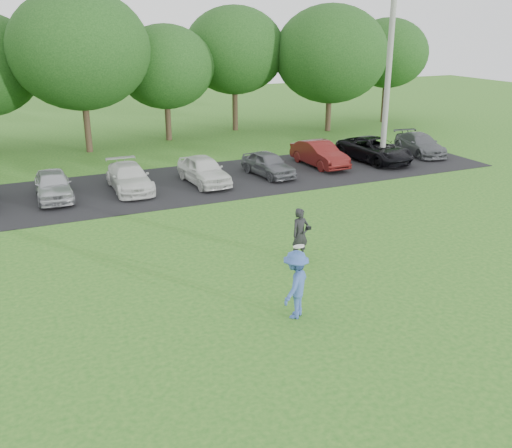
# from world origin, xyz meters

# --- Properties ---
(ground) EXTENTS (100.00, 100.00, 0.00)m
(ground) POSITION_xyz_m (0.00, 0.00, 0.00)
(ground) COLOR #26651C
(ground) RESTS_ON ground
(parking_lot) EXTENTS (32.00, 6.50, 0.03)m
(parking_lot) POSITION_xyz_m (0.00, 13.00, 0.01)
(parking_lot) COLOR black
(parking_lot) RESTS_ON ground
(utility_pole) EXTENTS (0.28, 0.28, 10.87)m
(utility_pole) POSITION_xyz_m (11.19, 12.48, 5.44)
(utility_pole) COLOR gray
(utility_pole) RESTS_ON ground
(frisbee_player) EXTENTS (1.27, 1.23, 1.96)m
(frisbee_player) POSITION_xyz_m (-0.44, 0.20, 0.87)
(frisbee_player) COLOR #3B5AA7
(frisbee_player) RESTS_ON ground
(camera_bystander) EXTENTS (0.65, 0.48, 1.64)m
(camera_bystander) POSITION_xyz_m (1.39, 3.31, 0.82)
(camera_bystander) COLOR black
(camera_bystander) RESTS_ON ground
(parked_cars) EXTENTS (30.68, 4.68, 1.24)m
(parked_cars) POSITION_xyz_m (1.48, 13.03, 0.61)
(parked_cars) COLOR #4A1110
(parked_cars) RESTS_ON parking_lot
(tree_row) EXTENTS (42.39, 9.85, 8.64)m
(tree_row) POSITION_xyz_m (1.51, 22.76, 4.91)
(tree_row) COLOR #38281C
(tree_row) RESTS_ON ground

